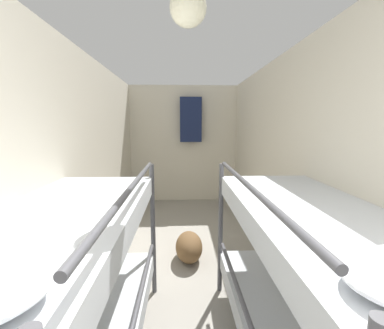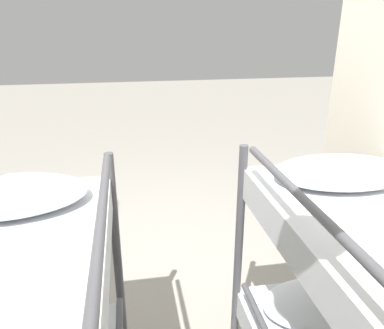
# 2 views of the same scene
# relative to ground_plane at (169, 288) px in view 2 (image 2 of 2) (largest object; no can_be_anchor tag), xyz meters

# --- Properties ---
(ground_plane) EXTENTS (20.00, 20.00, 0.00)m
(ground_plane) POSITION_rel_ground_plane_xyz_m (0.00, 0.00, 0.00)
(ground_plane) COLOR gray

